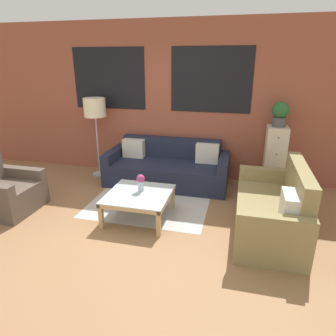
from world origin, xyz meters
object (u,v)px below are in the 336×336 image
at_px(drawer_cabinet, 274,158).
at_px(potted_plant, 280,113).
at_px(couch_dark, 167,169).
at_px(coffee_table, 139,197).
at_px(flower_vase, 141,181).
at_px(settee_vintage, 273,211).
at_px(floor_lamp, 95,110).
at_px(armchair_corner, 6,193).

bearing_deg(drawer_cabinet, potted_plant, 90.00).
relative_size(couch_dark, coffee_table, 2.49).
bearing_deg(flower_vase, potted_plant, 37.87).
height_order(couch_dark, settee_vintage, settee_vintage).
distance_m(settee_vintage, potted_plant, 1.81).
bearing_deg(coffee_table, drawer_cabinet, 39.20).
height_order(couch_dark, flower_vase, couch_dark).
relative_size(couch_dark, flower_vase, 8.65).
bearing_deg(coffee_table, flower_vase, 84.81).
relative_size(settee_vintage, potted_plant, 3.98).
xyz_separation_m(floor_lamp, potted_plant, (3.23, 0.10, 0.05)).
xyz_separation_m(couch_dark, settee_vintage, (1.72, -1.30, 0.03)).
bearing_deg(potted_plant, settee_vintage, -94.17).
distance_m(coffee_table, floor_lamp, 2.18).
bearing_deg(couch_dark, drawer_cabinet, 6.44).
bearing_deg(drawer_cabinet, floor_lamp, -178.27).
relative_size(potted_plant, flower_vase, 1.63).
distance_m(couch_dark, flower_vase, 1.29).
relative_size(settee_vintage, coffee_table, 1.87).
bearing_deg(coffee_table, settee_vintage, 1.46).
bearing_deg(couch_dark, settee_vintage, -37.11).
relative_size(armchair_corner, floor_lamp, 0.57).
distance_m(coffee_table, flower_vase, 0.22).
bearing_deg(drawer_cabinet, armchair_corner, -155.21).
xyz_separation_m(armchair_corner, coffee_table, (2.00, 0.25, 0.05)).
bearing_deg(flower_vase, drawer_cabinet, 37.87).
bearing_deg(flower_vase, floor_lamp, 134.13).
xyz_separation_m(armchair_corner, floor_lamp, (0.67, 1.70, 0.99)).
distance_m(settee_vintage, coffee_table, 1.79).
bearing_deg(floor_lamp, flower_vase, -45.87).
bearing_deg(floor_lamp, armchair_corner, -111.47).
distance_m(settee_vintage, flower_vase, 1.80).
distance_m(couch_dark, settee_vintage, 2.15).
height_order(couch_dark, coffee_table, couch_dark).
xyz_separation_m(drawer_cabinet, flower_vase, (-1.89, -1.47, -0.02)).
distance_m(armchair_corner, potted_plant, 4.42).
bearing_deg(armchair_corner, drawer_cabinet, 24.79).
relative_size(drawer_cabinet, flower_vase, 4.40).
relative_size(settee_vintage, drawer_cabinet, 1.48).
height_order(couch_dark, armchair_corner, armchair_corner).
distance_m(couch_dark, drawer_cabinet, 1.86).
xyz_separation_m(couch_dark, armchair_corner, (-2.07, -1.59, 0.00)).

